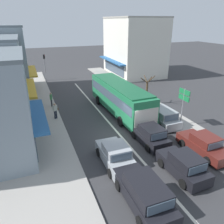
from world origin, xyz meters
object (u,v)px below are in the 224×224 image
at_px(hatchback_queue_gap_filler, 183,165).
at_px(pedestrian_with_handbag_near, 55,110).
at_px(sedan_adjacent_lane_lead, 116,155).
at_px(pedestrian_browsing_midblock, 51,99).
at_px(traffic_light_downstreet, 45,63).
at_px(parked_sedan_kerb_front, 204,145).
at_px(hatchback_behind_bus_mid, 150,135).
at_px(wagon_behind_bus_near, 144,193).
at_px(parked_wagon_kerb_second, 161,116).
at_px(city_bus, 120,96).
at_px(street_tree_right, 147,91).
at_px(directional_road_sign, 184,98).

relative_size(hatchback_queue_gap_filler, pedestrian_with_handbag_near, 2.30).
height_order(sedan_adjacent_lane_lead, pedestrian_browsing_midblock, pedestrian_browsing_midblock).
distance_m(hatchback_queue_gap_filler, traffic_light_downstreet, 28.61).
distance_m(parked_sedan_kerb_front, pedestrian_with_handbag_near, 13.77).
distance_m(hatchback_behind_bus_mid, pedestrian_with_handbag_near, 9.77).
bearing_deg(wagon_behind_bus_near, pedestrian_browsing_midblock, 99.84).
bearing_deg(sedan_adjacent_lane_lead, parked_wagon_kerb_second, 34.10).
bearing_deg(city_bus, hatchback_behind_bus_mid, -91.59).
bearing_deg(sedan_adjacent_lane_lead, wagon_behind_bus_near, -89.41).
distance_m(parked_sedan_kerb_front, street_tree_right, 10.65).
distance_m(wagon_behind_bus_near, traffic_light_downstreet, 29.36).
height_order(parked_wagon_kerb_second, directional_road_sign, directional_road_sign).
xyz_separation_m(sedan_adjacent_lane_lead, street_tree_right, (7.71, 9.42, 1.04)).
xyz_separation_m(city_bus, pedestrian_with_handbag_near, (-6.62, 0.65, -0.81)).
distance_m(directional_road_sign, pedestrian_with_handbag_near, 12.26).
relative_size(parked_wagon_kerb_second, street_tree_right, 1.28).
bearing_deg(street_tree_right, pedestrian_with_handbag_near, -177.12).
relative_size(wagon_behind_bus_near, street_tree_right, 1.27).
bearing_deg(pedestrian_browsing_midblock, directional_road_sign, -40.26).
xyz_separation_m(directional_road_sign, street_tree_right, (-0.27, 6.08, -1.00)).
bearing_deg(street_tree_right, parked_sedan_kerb_front, -95.93).
bearing_deg(traffic_light_downstreet, directional_road_sign, -65.38).
relative_size(city_bus, parked_sedan_kerb_front, 2.56).
xyz_separation_m(city_bus, traffic_light_downstreet, (-5.88, 17.09, 0.97)).
xyz_separation_m(parked_sedan_kerb_front, pedestrian_with_handbag_near, (-9.45, 10.01, 0.40)).
height_order(parked_sedan_kerb_front, directional_road_sign, directional_road_sign).
distance_m(hatchback_queue_gap_filler, street_tree_right, 12.78).
xyz_separation_m(wagon_behind_bus_near, street_tree_right, (7.67, 13.30, 0.96)).
xyz_separation_m(traffic_light_downstreet, pedestrian_with_handbag_near, (-0.74, -16.44, -1.79)).
relative_size(sedan_adjacent_lane_lead, street_tree_right, 1.19).
bearing_deg(traffic_light_downstreet, hatchback_behind_bus_mid, -76.52).
bearing_deg(pedestrian_with_handbag_near, hatchback_queue_gap_filler, -60.94).
distance_m(wagon_behind_bus_near, hatchback_queue_gap_filler, 3.75).
distance_m(directional_road_sign, pedestrian_browsing_midblock, 14.21).
bearing_deg(hatchback_queue_gap_filler, city_bus, 88.86).
relative_size(hatchback_behind_bus_mid, pedestrian_with_handbag_near, 2.30).
height_order(traffic_light_downstreet, pedestrian_browsing_midblock, traffic_light_downstreet).
height_order(wagon_behind_bus_near, traffic_light_downstreet, traffic_light_downstreet).
xyz_separation_m(street_tree_right, pedestrian_with_handbag_near, (-10.54, -0.53, -0.64)).
height_order(hatchback_queue_gap_filler, parked_wagon_kerb_second, parked_wagon_kerb_second).
bearing_deg(pedestrian_with_handbag_near, sedan_adjacent_lane_lead, -72.33).
bearing_deg(hatchback_queue_gap_filler, wagon_behind_bus_near, -160.54).
height_order(wagon_behind_bus_near, pedestrian_with_handbag_near, pedestrian_with_handbag_near).
xyz_separation_m(parked_sedan_kerb_front, traffic_light_downstreet, (-8.71, 26.45, 2.19)).
bearing_deg(wagon_behind_bus_near, sedan_adjacent_lane_lead, 90.59).
height_order(directional_road_sign, pedestrian_with_handbag_near, directional_road_sign).
xyz_separation_m(hatchback_queue_gap_filler, directional_road_sign, (4.41, 5.97, 1.99)).
relative_size(city_bus, pedestrian_with_handbag_near, 6.70).
xyz_separation_m(traffic_light_downstreet, directional_road_sign, (10.07, -21.99, -0.15)).
height_order(sedan_adjacent_lane_lead, parked_wagon_kerb_second, parked_wagon_kerb_second).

